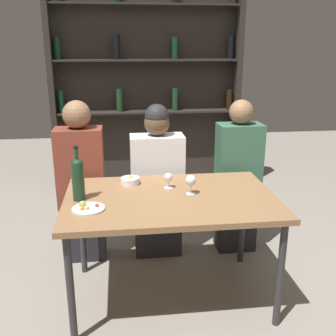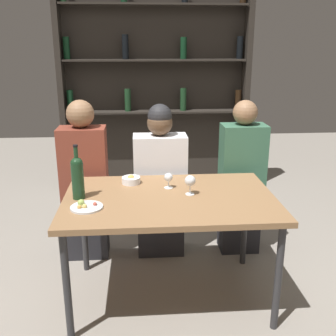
# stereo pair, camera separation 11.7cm
# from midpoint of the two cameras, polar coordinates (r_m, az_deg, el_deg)

# --- Properties ---
(ground_plane) EXTENTS (10.00, 10.00, 0.00)m
(ground_plane) POSITION_cam_midpoint_polar(r_m,az_deg,el_deg) (2.86, 1.43, -17.93)
(ground_plane) COLOR gray
(dining_table) EXTENTS (1.34, 0.87, 0.73)m
(dining_table) POSITION_cam_midpoint_polar(r_m,az_deg,el_deg) (2.53, 1.55, -5.43)
(dining_table) COLOR olive
(dining_table) RESTS_ON ground_plane
(wine_rack_wall) EXTENTS (2.06, 0.21, 2.32)m
(wine_rack_wall) POSITION_cam_midpoint_polar(r_m,az_deg,el_deg) (4.40, -1.14, 11.27)
(wine_rack_wall) COLOR #28231E
(wine_rack_wall) RESTS_ON ground_plane
(wine_bottle) EXTENTS (0.08, 0.08, 0.35)m
(wine_bottle) POSITION_cam_midpoint_polar(r_m,az_deg,el_deg) (2.48, -11.70, -1.11)
(wine_bottle) COLOR #19381E
(wine_bottle) RESTS_ON dining_table
(wine_glass_0) EXTENTS (0.07, 0.07, 0.13)m
(wine_glass_0) POSITION_cam_midpoint_polar(r_m,az_deg,el_deg) (2.52, 4.56, -1.94)
(wine_glass_0) COLOR silver
(wine_glass_0) RESTS_ON dining_table
(wine_glass_1) EXTENTS (0.06, 0.06, 0.11)m
(wine_glass_1) POSITION_cam_midpoint_polar(r_m,az_deg,el_deg) (2.63, 1.34, -1.47)
(wine_glass_1) COLOR silver
(wine_glass_1) RESTS_ON dining_table
(food_plate_0) EXTENTS (0.19, 0.19, 0.05)m
(food_plate_0) POSITION_cam_midpoint_polar(r_m,az_deg,el_deg) (2.37, -10.46, -5.53)
(food_plate_0) COLOR silver
(food_plate_0) RESTS_ON dining_table
(snack_bowl) EXTENTS (0.13, 0.13, 0.06)m
(snack_bowl) POSITION_cam_midpoint_polar(r_m,az_deg,el_deg) (2.74, -4.16, -1.75)
(snack_bowl) COLOR white
(snack_bowl) RESTS_ON dining_table
(seated_person_left) EXTENTS (0.36, 0.22, 1.27)m
(seated_person_left) POSITION_cam_midpoint_polar(r_m,az_deg,el_deg) (3.13, -10.92, -2.40)
(seated_person_left) COLOR #26262B
(seated_person_left) RESTS_ON ground_plane
(seated_person_center) EXTENTS (0.41, 0.22, 1.23)m
(seated_person_center) POSITION_cam_midpoint_polar(r_m,az_deg,el_deg) (3.13, -0.07, -2.46)
(seated_person_center) COLOR #26262B
(seated_person_center) RESTS_ON ground_plane
(seated_person_right) EXTENTS (0.35, 0.22, 1.26)m
(seated_person_right) POSITION_cam_midpoint_polar(r_m,az_deg,el_deg) (3.24, 11.59, -2.03)
(seated_person_right) COLOR #26262B
(seated_person_right) RESTS_ON ground_plane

